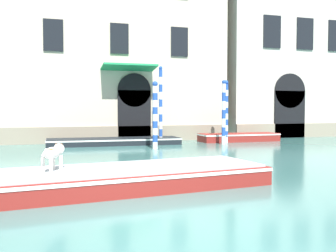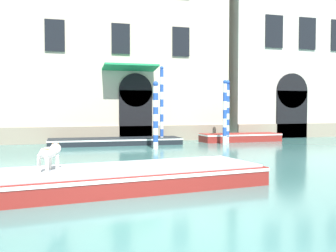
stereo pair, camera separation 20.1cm
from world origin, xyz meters
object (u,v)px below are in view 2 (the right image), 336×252
boat_foreground (94,179)px  mooring_pole_1 (162,105)px  boat_moored_near_palazzo (115,141)px  mooring_pole_4 (156,115)px  mooring_pole_3 (227,111)px  mooring_pole_0 (225,112)px  boat_moored_far (240,137)px  dog_on_deck (50,153)px

boat_foreground → mooring_pole_1: bearing=60.2°
mooring_pole_1 → boat_moored_near_palazzo: bearing=174.3°
boat_moored_near_palazzo → mooring_pole_4: 3.43m
mooring_pole_3 → boat_foreground: bearing=-128.3°
mooring_pole_0 → mooring_pole_1: mooring_pole_1 is taller
boat_moored_far → mooring_pole_4: (-5.87, -2.71, 1.40)m
boat_moored_far → mooring_pole_3: (-1.13, -0.62, 1.54)m
boat_foreground → mooring_pole_4: (3.83, 8.77, 1.36)m
boat_moored_far → mooring_pole_1: mooring_pole_1 is taller
mooring_pole_3 → boat_moored_far: bearing=28.7°
boat_foreground → boat_moored_far: 15.03m
mooring_pole_0 → mooring_pole_3: bearing=58.0°
boat_moored_near_palazzo → boat_foreground: bearing=-99.9°
dog_on_deck → mooring_pole_4: size_ratio=0.27×
boat_moored_far → mooring_pole_4: 6.61m
boat_moored_near_palazzo → mooring_pole_4: (1.51, -2.71, 1.45)m
boat_moored_far → mooring_pole_4: mooring_pole_4 is taller
dog_on_deck → mooring_pole_4: 10.06m
mooring_pole_1 → mooring_pole_3: 3.78m
boat_foreground → mooring_pole_4: mooring_pole_4 is taller
mooring_pole_4 → boat_moored_far: bearing=24.8°
boat_foreground → boat_moored_near_palazzo: size_ratio=1.23×
boat_moored_far → mooring_pole_1: bearing=-177.5°
boat_foreground → mooring_pole_1: (4.83, 11.24, 1.86)m
boat_moored_near_palazzo → mooring_pole_4: mooring_pole_4 is taller
boat_moored_far → mooring_pole_1: 5.23m
boat_foreground → dog_on_deck: (-1.01, -0.02, 0.66)m
boat_moored_far → boat_moored_near_palazzo: bearing=179.6°
boat_foreground → boat_moored_near_palazzo: boat_foreground is taller
boat_foreground → mooring_pole_4: size_ratio=2.68×
boat_foreground → boat_moored_far: (9.70, 11.48, -0.03)m
dog_on_deck → boat_moored_far: 15.73m
boat_foreground → boat_moored_far: size_ratio=1.82×
mooring_pole_3 → boat_moored_near_palazzo: bearing=174.2°
boat_moored_near_palazzo → mooring_pole_0: 6.06m
boat_foreground → mooring_pole_3: 13.91m
mooring_pole_3 → dog_on_deck: bearing=-131.3°
dog_on_deck → boat_moored_near_palazzo: dog_on_deck is taller
boat_foreground → mooring_pole_0: mooring_pole_0 is taller
dog_on_deck → mooring_pole_1: (5.84, 11.26, 1.20)m
dog_on_deck → mooring_pole_0: 13.38m
mooring_pole_0 → mooring_pole_4: (-4.12, -1.10, -0.11)m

